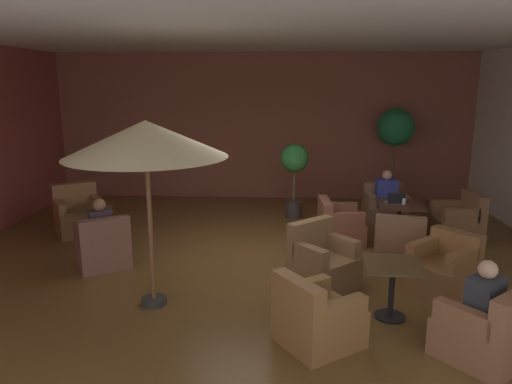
{
  "coord_description": "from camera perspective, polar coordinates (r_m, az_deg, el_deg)",
  "views": [
    {
      "loc": [
        0.36,
        -7.12,
        2.79
      ],
      "look_at": [
        0.0,
        0.44,
        1.04
      ],
      "focal_mm": 33.67,
      "sensor_mm": 36.0,
      "label": 1
    }
  ],
  "objects": [
    {
      "name": "ground_plane",
      "position": [
        7.66,
        -0.16,
        -8.44
      ],
      "size": [
        10.01,
        8.9,
        0.02
      ],
      "primitive_type": "cube",
      "color": "brown"
    },
    {
      "name": "wall_back_brick",
      "position": [
        11.59,
        0.95,
        7.74
      ],
      "size": [
        10.01,
        0.08,
        3.46
      ],
      "primitive_type": "cube",
      "color": "brown",
      "rests_on": "ground_plane"
    },
    {
      "name": "ceiling_slab",
      "position": [
        7.17,
        -0.18,
        18.57
      ],
      "size": [
        10.01,
        8.9,
        0.06
      ],
      "primitive_type": "cube",
      "color": "silver",
      "rests_on": "wall_back_brick"
    },
    {
      "name": "cafe_table_front_left",
      "position": [
        8.83,
        16.66,
        -2.36
      ],
      "size": [
        0.82,
        0.82,
        0.69
      ],
      "color": "black",
      "rests_on": "ground_plane"
    },
    {
      "name": "armchair_front_left_north",
      "position": [
        9.26,
        22.85,
        -3.45
      ],
      "size": [
        0.82,
        0.77,
        0.88
      ],
      "color": "brown",
      "rests_on": "ground_plane"
    },
    {
      "name": "armchair_front_left_east",
      "position": [
        9.88,
        15.03,
        -2.01
      ],
      "size": [
        0.79,
        0.76,
        0.81
      ],
      "color": "#865E42",
      "rests_on": "ground_plane"
    },
    {
      "name": "armchair_front_left_south",
      "position": [
        8.65,
        9.81,
        -3.99
      ],
      "size": [
        0.79,
        0.83,
        0.77
      ],
      "color": "#915342",
      "rests_on": "ground_plane"
    },
    {
      "name": "armchair_front_left_west",
      "position": [
        7.88,
        16.61,
        -5.83
      ],
      "size": [
        0.89,
        0.94,
        0.83
      ],
      "color": "#875B43",
      "rests_on": "ground_plane"
    },
    {
      "name": "cafe_table_front_right",
      "position": [
        8.64,
        -19.08,
        -3.04
      ],
      "size": [
        0.7,
        0.7,
        0.69
      ],
      "color": "black",
      "rests_on": "ground_plane"
    },
    {
      "name": "armchair_front_right_north",
      "position": [
        9.64,
        -20.32,
        -2.63
      ],
      "size": [
        1.11,
        1.11,
        0.91
      ],
      "color": "brown",
      "rests_on": "ground_plane"
    },
    {
      "name": "armchair_front_right_east",
      "position": [
        7.76,
        -17.73,
        -6.24
      ],
      "size": [
        1.0,
        1.0,
        0.83
      ],
      "color": "brown",
      "rests_on": "ground_plane"
    },
    {
      "name": "cafe_table_mid_center",
      "position": [
        6.01,
        15.9,
        -9.62
      ],
      "size": [
        0.73,
        0.73,
        0.69
      ],
      "color": "black",
      "rests_on": "ground_plane"
    },
    {
      "name": "armchair_mid_center_north",
      "position": [
        6.99,
        21.39,
        -8.63
      ],
      "size": [
        1.07,
        1.06,
        0.81
      ],
      "color": "brown",
      "rests_on": "ground_plane"
    },
    {
      "name": "armchair_mid_center_east",
      "position": [
        6.76,
        7.84,
        -8.43
      ],
      "size": [
        1.05,
        1.04,
        0.91
      ],
      "color": "olive",
      "rests_on": "ground_plane"
    },
    {
      "name": "armchair_mid_center_south",
      "position": [
        5.38,
        7.2,
        -14.67
      ],
      "size": [
        1.06,
        1.05,
        0.81
      ],
      "color": "olive",
      "rests_on": "ground_plane"
    },
    {
      "name": "armchair_mid_center_west",
      "position": [
        5.58,
        25.55,
        -14.79
      ],
      "size": [
        1.05,
        1.06,
        0.83
      ],
      "color": "#8E5B40",
      "rests_on": "ground_plane"
    },
    {
      "name": "patio_umbrella_tall_red",
      "position": [
        5.88,
        -12.95,
        6.04
      ],
      "size": [
        1.96,
        1.96,
        2.35
      ],
      "color": "#2D2D2D",
      "rests_on": "ground_plane"
    },
    {
      "name": "potted_tree_left_corner",
      "position": [
        11.24,
        16.2,
        6.57
      ],
      "size": [
        0.83,
        0.83,
        2.21
      ],
      "color": "#3D3336",
      "rests_on": "ground_plane"
    },
    {
      "name": "potted_tree_mid_left",
      "position": [
        9.94,
        4.57,
        3.05
      ],
      "size": [
        0.59,
        0.59,
        1.55
      ],
      "color": "#3C3432",
      "rests_on": "ground_plane"
    },
    {
      "name": "patron_blue_shirt",
      "position": [
        5.43,
        25.54,
        -11.04
      ],
      "size": [
        0.44,
        0.43,
        0.66
      ],
      "color": "#2F3138",
      "rests_on": "ground_plane"
    },
    {
      "name": "patron_by_window",
      "position": [
        7.68,
        -17.99,
        -3.31
      ],
      "size": [
        0.4,
        0.36,
        0.62
      ],
      "color": "#3D2E3B",
      "rests_on": "ground_plane"
    },
    {
      "name": "patron_with_friend",
      "position": [
        9.75,
        15.22,
        0.21
      ],
      "size": [
        0.4,
        0.24,
        0.69
      ],
      "color": "#373FA3",
      "rests_on": "ground_plane"
    },
    {
      "name": "iced_drink_cup",
      "position": [
        8.78,
        17.13,
        -1.04
      ],
      "size": [
        0.08,
        0.08,
        0.11
      ],
      "primitive_type": "cylinder",
      "color": "white",
      "rests_on": "cafe_table_front_left"
    },
    {
      "name": "open_laptop",
      "position": [
        8.78,
        16.24,
        -1.0
      ],
      "size": [
        0.32,
        0.24,
        0.2
      ],
      "color": "#9EA0A5",
      "rests_on": "cafe_table_front_left"
    }
  ]
}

